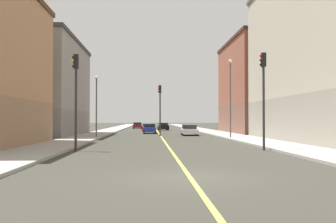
{
  "coord_description": "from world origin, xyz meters",
  "views": [
    {
      "loc": [
        -1.41,
        -12.72,
        1.99
      ],
      "look_at": [
        1.44,
        42.42,
        3.15
      ],
      "focal_mm": 39.85,
      "sensor_mm": 36.0,
      "label": 1
    }
  ],
  "objects": [
    {
      "name": "sidewalk_left",
      "position": [
        8.19,
        49.0,
        0.07
      ],
      "size": [
        3.64,
        168.0,
        0.15
      ],
      "primitive_type": "cube",
      "color": "#9E9B93",
      "rests_on": "ground"
    },
    {
      "name": "lane_center_stripe",
      "position": [
        0.0,
        49.0,
        0.01
      ],
      "size": [
        0.16,
        154.0,
        0.01
      ],
      "primitive_type": "cube",
      "color": "#E5D14C",
      "rests_on": "ground"
    },
    {
      "name": "car_maroon",
      "position": [
        -3.84,
        67.46,
        0.66
      ],
      "size": [
        1.95,
        4.03,
        1.33
      ],
      "color": "maroon",
      "rests_on": "ground"
    },
    {
      "name": "car_red",
      "position": [
        -1.52,
        50.19,
        0.61
      ],
      "size": [
        1.99,
        4.11,
        1.23
      ],
      "color": "red",
      "rests_on": "ground"
    },
    {
      "name": "car_black",
      "position": [
        1.24,
        56.31,
        0.67
      ],
      "size": [
        2.04,
        4.48,
        1.35
      ],
      "color": "black",
      "rests_on": "ground"
    },
    {
      "name": "street_lamp_left_near",
      "position": [
        6.97,
        25.11,
        4.94
      ],
      "size": [
        0.36,
        0.36,
        8.02
      ],
      "color": "#4C4C51",
      "rests_on": "ground"
    },
    {
      "name": "building_left_mid",
      "position": [
        15.91,
        39.46,
        6.61
      ],
      "size": [
        12.09,
        17.1,
        13.2
      ],
      "color": "brown",
      "rests_on": "ground"
    },
    {
      "name": "car_white",
      "position": [
        3.61,
        33.37,
        0.64
      ],
      "size": [
        1.99,
        4.62,
        1.31
      ],
      "color": "white",
      "rests_on": "ground"
    },
    {
      "name": "car_blue",
      "position": [
        -1.31,
        39.96,
        0.65
      ],
      "size": [
        1.85,
        4.13,
        1.36
      ],
      "color": "#23389E",
      "rests_on": "ground"
    },
    {
      "name": "car_silver",
      "position": [
        1.38,
        68.32,
        0.63
      ],
      "size": [
        1.96,
        4.53,
        1.26
      ],
      "color": "silver",
      "rests_on": "ground"
    },
    {
      "name": "street_lamp_right_near",
      "position": [
        -6.97,
        27.12,
        4.12
      ],
      "size": [
        0.36,
        0.36,
        6.48
      ],
      "color": "#4C4C51",
      "rests_on": "ground"
    },
    {
      "name": "ground_plane",
      "position": [
        0.0,
        0.0,
        0.0
      ],
      "size": [
        400.0,
        400.0,
        0.0
      ],
      "primitive_type": "plane",
      "color": "#35342C",
      "rests_on": "ground"
    },
    {
      "name": "traffic_light_median_far",
      "position": [
        -0.11,
        30.81,
        3.87
      ],
      "size": [
        0.4,
        0.32,
        5.98
      ],
      "color": "#2D2D2D",
      "rests_on": "ground"
    },
    {
      "name": "building_right_midblock",
      "position": [
        -15.91,
        33.23,
        5.8
      ],
      "size": [
        12.09,
        17.92,
        11.58
      ],
      "color": "slate",
      "rests_on": "ground"
    },
    {
      "name": "traffic_light_left_near",
      "position": [
        5.95,
        10.84,
        4.04
      ],
      "size": [
        0.4,
        0.32,
        6.27
      ],
      "color": "#2D2D2D",
      "rests_on": "ground"
    },
    {
      "name": "sidewalk_right",
      "position": [
        -8.19,
        49.0,
        0.07
      ],
      "size": [
        3.64,
        168.0,
        0.15
      ],
      "primitive_type": "cube",
      "color": "#9E9B93",
      "rests_on": "ground"
    },
    {
      "name": "traffic_light_right_near",
      "position": [
        -5.99,
        10.84,
        3.92
      ],
      "size": [
        0.4,
        0.32,
        6.07
      ],
      "color": "#2D2D2D",
      "rests_on": "ground"
    }
  ]
}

